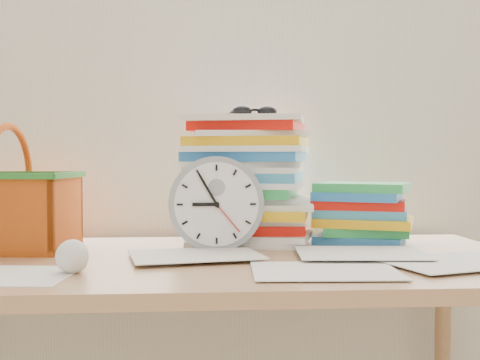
{
  "coord_description": "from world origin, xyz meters",
  "views": [
    {
      "loc": [
        -0.03,
        0.28,
        0.97
      ],
      "look_at": [
        0.06,
        1.6,
        0.92
      ],
      "focal_mm": 45.0,
      "sensor_mm": 36.0,
      "label": 1
    }
  ],
  "objects": [
    {
      "name": "sunglasses",
      "position": [
        0.12,
        1.84,
        1.09
      ],
      "size": [
        0.15,
        0.13,
        0.03
      ],
      "primitive_type": null,
      "rotation": [
        0.0,
        0.0,
        0.12
      ],
      "color": "black",
      "rests_on": "paper_stack"
    },
    {
      "name": "scattered_papers",
      "position": [
        0.0,
        1.6,
        0.76
      ],
      "size": [
        1.26,
        0.42,
        0.02
      ],
      "primitive_type": null,
      "color": "white",
      "rests_on": "desk"
    },
    {
      "name": "paper_stack",
      "position": [
        0.09,
        1.83,
        0.91
      ],
      "size": [
        0.37,
        0.32,
        0.32
      ],
      "primitive_type": null,
      "rotation": [
        0.0,
        0.0,
        -0.17
      ],
      "color": "white",
      "rests_on": "desk"
    },
    {
      "name": "book_stack",
      "position": [
        0.39,
        1.79,
        0.83
      ],
      "size": [
        0.31,
        0.28,
        0.16
      ],
      "primitive_type": null,
      "rotation": [
        0.0,
        0.0,
        -0.33
      ],
      "color": "white",
      "rests_on": "desk"
    },
    {
      "name": "curtain",
      "position": [
        0.0,
        1.98,
        1.3
      ],
      "size": [
        2.4,
        0.01,
        2.5
      ],
      "primitive_type": "cube",
      "color": "white",
      "rests_on": "room_shell"
    },
    {
      "name": "desk",
      "position": [
        0.0,
        1.6,
        0.68
      ],
      "size": [
        1.4,
        0.7,
        0.75
      ],
      "color": "#AC7B50",
      "rests_on": "ground"
    },
    {
      "name": "crumpled_ball",
      "position": [
        -0.27,
        1.43,
        0.78
      ],
      "size": [
        0.06,
        0.06,
        0.06
      ],
      "primitive_type": "sphere",
      "color": "white",
      "rests_on": "desk"
    },
    {
      "name": "clock",
      "position": [
        0.01,
        1.7,
        0.86
      ],
      "size": [
        0.22,
        0.04,
        0.22
      ],
      "primitive_type": "cylinder",
      "rotation": [
        1.57,
        0.0,
        0.0
      ],
      "color": "gray",
      "rests_on": "desk"
    },
    {
      "name": "basket",
      "position": [
        -0.48,
        1.74,
        0.9
      ],
      "size": [
        0.32,
        0.26,
        0.29
      ],
      "primitive_type": null,
      "rotation": [
        0.0,
        0.0,
        -0.11
      ],
      "color": "#DB5E15",
      "rests_on": "desk"
    }
  ]
}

